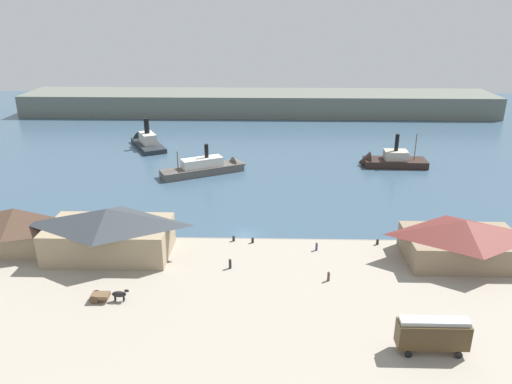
# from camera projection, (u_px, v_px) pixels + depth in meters

# --- Properties ---
(ground_plane) EXTENTS (320.00, 320.00, 0.00)m
(ground_plane) POSITION_uv_depth(u_px,v_px,m) (245.00, 235.00, 89.91)
(ground_plane) COLOR #385166
(quay_promenade) EXTENTS (110.00, 36.00, 1.20)m
(quay_promenade) POSITION_uv_depth(u_px,v_px,m) (238.00, 300.00, 69.14)
(quay_promenade) COLOR #9E9384
(quay_promenade) RESTS_ON ground
(seawall_edge) EXTENTS (110.00, 0.80, 1.00)m
(seawall_edge) POSITION_uv_depth(u_px,v_px,m) (244.00, 242.00, 86.37)
(seawall_edge) COLOR gray
(seawall_edge) RESTS_ON ground
(ferry_shed_central_terminal) EXTENTS (21.85, 7.78, 7.41)m
(ferry_shed_central_terminal) POSITION_uv_depth(u_px,v_px,m) (17.00, 229.00, 80.85)
(ferry_shed_central_terminal) COLOR #998466
(ferry_shed_central_terminal) RESTS_ON quay_promenade
(ferry_shed_east_terminal) EXTENTS (19.87, 10.99, 8.06)m
(ferry_shed_east_terminal) POSITION_uv_depth(u_px,v_px,m) (109.00, 232.00, 79.09)
(ferry_shed_east_terminal) COLOR #998466
(ferry_shed_east_terminal) RESTS_ON quay_promenade
(ferry_shed_west_terminal) EXTENTS (17.96, 11.31, 6.92)m
(ferry_shed_west_terminal) POSITION_uv_depth(u_px,v_px,m) (463.00, 240.00, 77.53)
(ferry_shed_west_terminal) COLOR #847056
(ferry_shed_west_terminal) RESTS_ON quay_promenade
(street_tram) EXTENTS (8.24, 2.42, 4.53)m
(street_tram) POSITION_uv_depth(u_px,v_px,m) (433.00, 333.00, 56.89)
(street_tram) COLOR #4C381E
(street_tram) RESTS_ON quay_promenade
(horse_cart) EXTENTS (5.40, 1.70, 1.87)m
(horse_cart) POSITION_uv_depth(u_px,v_px,m) (108.00, 295.00, 67.46)
(horse_cart) COLOR brown
(horse_cart) RESTS_ON quay_promenade
(pedestrian_near_west_shed) EXTENTS (0.43, 0.43, 1.75)m
(pedestrian_near_west_shed) POSITION_uv_depth(u_px,v_px,m) (230.00, 264.00, 75.93)
(pedestrian_near_west_shed) COLOR #232328
(pedestrian_near_west_shed) RESTS_ON quay_promenade
(pedestrian_walking_west) EXTENTS (0.40, 0.40, 1.63)m
(pedestrian_walking_west) POSITION_uv_depth(u_px,v_px,m) (329.00, 276.00, 72.48)
(pedestrian_walking_west) COLOR #4C3D33
(pedestrian_walking_west) RESTS_ON quay_promenade
(pedestrian_walking_east) EXTENTS (0.37, 0.37, 1.52)m
(pedestrian_walking_east) POSITION_uv_depth(u_px,v_px,m) (317.00, 247.00, 81.58)
(pedestrian_walking_east) COLOR #33384C
(pedestrian_walking_east) RESTS_ON quay_promenade
(mooring_post_center_east) EXTENTS (0.44, 0.44, 0.90)m
(mooring_post_center_east) POSITION_uv_depth(u_px,v_px,m) (234.00, 239.00, 84.88)
(mooring_post_center_east) COLOR black
(mooring_post_center_east) RESTS_ON quay_promenade
(mooring_post_center_west) EXTENTS (0.44, 0.44, 0.90)m
(mooring_post_center_west) POSITION_uv_depth(u_px,v_px,m) (377.00, 242.00, 83.66)
(mooring_post_center_west) COLOR black
(mooring_post_center_west) RESTS_ON quay_promenade
(mooring_post_east) EXTENTS (0.44, 0.44, 0.90)m
(mooring_post_east) POSITION_uv_depth(u_px,v_px,m) (253.00, 240.00, 84.26)
(mooring_post_east) COLOR black
(mooring_post_east) RESTS_ON quay_promenade
(ferry_moored_east) EXTENTS (22.27, 14.77, 8.86)m
(ferry_moored_east) POSITION_uv_depth(u_px,v_px,m) (211.00, 167.00, 123.09)
(ferry_moored_east) COLOR #514C47
(ferry_moored_east) RESTS_ON ground
(ferry_departing_north) EXTENTS (14.18, 19.62, 10.91)m
(ferry_departing_north) POSITION_uv_depth(u_px,v_px,m) (146.00, 141.00, 147.34)
(ferry_departing_north) COLOR #23282D
(ferry_departing_north) RESTS_ON ground
(ferry_mid_harbor) EXTENTS (17.67, 6.75, 10.66)m
(ferry_mid_harbor) POSITION_uv_depth(u_px,v_px,m) (387.00, 161.00, 128.45)
(ferry_mid_harbor) COLOR black
(ferry_mid_harbor) RESTS_ON ground
(far_headland) EXTENTS (180.00, 24.00, 8.00)m
(far_headland) POSITION_uv_depth(u_px,v_px,m) (259.00, 103.00, 191.25)
(far_headland) COLOR #60665B
(far_headland) RESTS_ON ground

